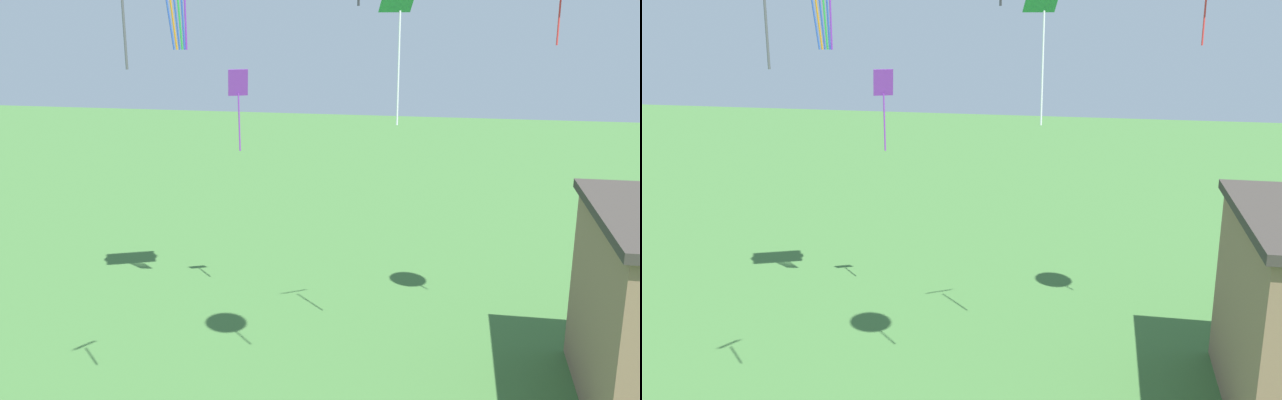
% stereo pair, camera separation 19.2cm
% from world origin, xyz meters
% --- Properties ---
extents(kite_green_diamond, '(1.13, 1.05, 4.01)m').
position_xyz_m(kite_green_diamond, '(1.31, 14.05, 9.69)').
color(kite_green_diamond, green).
extents(kite_purple_streamer, '(0.65, 0.46, 2.59)m').
position_xyz_m(kite_purple_streamer, '(-3.89, 16.86, 7.07)').
color(kite_purple_streamer, purple).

